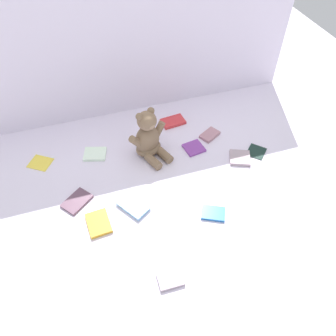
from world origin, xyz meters
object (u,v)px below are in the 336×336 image
Objects in this scene: book_case_0 at (194,148)px; book_case_1 at (95,154)px; book_case_9 at (99,223)px; book_case_10 at (173,121)px; teddy_bear at (148,138)px; book_case_11 at (213,213)px; book_case_6 at (210,135)px; book_case_8 at (240,158)px; book_case_2 at (40,163)px; book_case_5 at (77,201)px; book_case_3 at (133,206)px; book_case_4 at (256,151)px; book_case_7 at (171,280)px.

book_case_1 is (-0.49, 0.11, 0.00)m from book_case_0.
book_case_10 is (0.50, 0.53, -0.00)m from book_case_9.
book_case_11 is at bearing -91.63° from teddy_bear.
book_case_8 is (0.08, -0.20, 0.00)m from book_case_6.
book_case_2 is at bearing 78.67° from book_case_11.
book_case_0 is 0.63m from book_case_5.
book_case_2 is at bearing 100.43° from book_case_3.
book_case_6 reaches higher than book_case_1.
book_case_5 is at bearing 48.26° from book_case_4.
book_case_9 reaches higher than book_case_2.
book_case_0 is 0.50m from book_case_1.
book_case_4 is 0.94× the size of book_case_8.
book_case_10 is at bearing -166.72° from book_case_6.
book_case_2 is 0.99m from book_case_8.
book_case_4 is 0.93× the size of book_case_11.
book_case_3 is (-0.38, -0.26, 0.00)m from book_case_0.
book_case_8 is at bearing -45.30° from teddy_bear.
book_case_2 is 0.49m from book_case_9.
book_case_2 is 0.87m from book_case_7.
book_case_0 is 0.95× the size of book_case_11.
book_case_0 is at bearing 93.69° from book_case_1.
book_case_2 is at bearing 91.11° from book_case_10.
book_case_1 is 0.88× the size of book_case_9.
book_case_4 is 0.90× the size of book_case_6.
book_case_2 is (-0.53, 0.09, -0.09)m from teddy_bear.
book_case_1 is at bearing 116.66° from book_case_5.
book_case_9 is (-0.21, 0.32, 0.00)m from book_case_7.
teddy_bear is at bearing 28.35° from book_case_4.
book_case_0 is 0.41m from book_case_11.
book_case_9 is (0.07, -0.14, 0.00)m from book_case_5.
book_case_9 is (-0.65, -0.37, -0.00)m from book_case_6.
book_case_3 reaches higher than book_case_5.
teddy_bear reaches higher than book_case_0.
book_case_10 is (0.72, 0.09, 0.00)m from book_case_2.
book_case_8 reaches higher than book_case_2.
book_case_9 is at bearing 60.44° from book_case_2.
teddy_bear is 0.48m from book_case_11.
book_case_2 is 1.10× the size of book_case_7.
teddy_bear is 2.60× the size of book_case_8.
book_case_5 is 0.60m from book_case_11.
book_case_1 is 0.47m from book_case_10.
book_case_6 is at bearing 68.69° from book_case_5.
book_case_8 and book_case_9 have the same top height.
book_case_3 reaches higher than book_case_6.
book_case_8 is (0.81, 0.02, 0.00)m from book_case_5.
book_case_6 and book_case_9 have the same top height.
book_case_9 is at bearing 104.65° from book_case_11.
teddy_bear is 2.50× the size of book_case_2.
teddy_bear is 2.38× the size of book_case_1.
book_case_3 is 1.06× the size of book_case_5.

